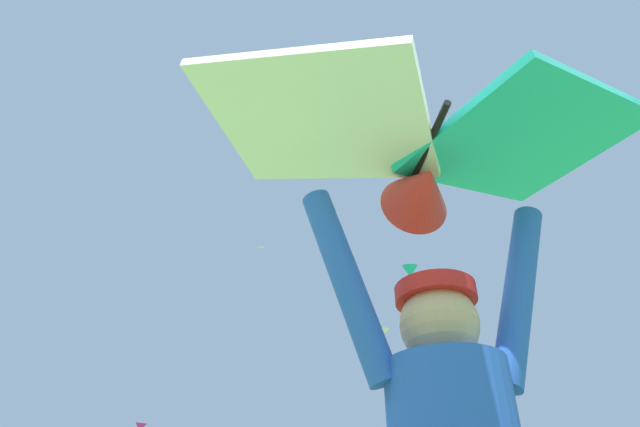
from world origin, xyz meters
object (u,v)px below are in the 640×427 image
held_stunt_kite (424,149)px  distant_kite_white_mid_right (260,247)px  distant_kite_white_far_center (384,330)px  distant_kite_teal_high_left (410,272)px

held_stunt_kite → distant_kite_white_mid_right: bearing=86.2°
held_stunt_kite → distant_kite_white_far_center: (11.24, 33.26, 13.40)m
held_stunt_kite → distant_kite_white_mid_right: distant_kite_white_mid_right is taller
held_stunt_kite → distant_kite_teal_high_left: 26.35m
distant_kite_white_far_center → distant_kite_teal_high_left: bearing=-101.6°
distant_kite_teal_high_left → distant_kite_white_mid_right: size_ratio=3.36×
distant_kite_white_far_center → distant_kite_white_mid_right: bearing=-145.6°
held_stunt_kite → distant_kite_white_mid_right: 30.83m
distant_kite_white_far_center → distant_kite_white_mid_right: 11.60m
distant_kite_white_far_center → held_stunt_kite: bearing=-108.7°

